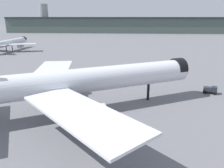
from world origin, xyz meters
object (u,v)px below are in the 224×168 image
at_px(baggage_tug_wing, 211,90).
at_px(baggage_cart_trailing, 8,79).
at_px(airliner_near_gate, 79,82).
at_px(airliner_far_taxiway, 10,43).
at_px(traffic_cone_near_nose, 86,72).
at_px(traffic_cone_wingtip, 68,73).

bearing_deg(baggage_tug_wing, baggage_cart_trailing, -164.82).
distance_m(airliner_near_gate, baggage_cart_trailing, 31.91).
xyz_separation_m(airliner_far_taxiway, traffic_cone_near_nose, (44.88, -52.33, -4.05)).
xyz_separation_m(airliner_near_gate, baggage_cart_trailing, (-22.87, 21.61, -5.29)).
relative_size(baggage_tug_wing, traffic_cone_wingtip, 4.88).
bearing_deg(traffic_cone_wingtip, baggage_tug_wing, -28.27).
height_order(baggage_cart_trailing, traffic_cone_wingtip, baggage_cart_trailing).
xyz_separation_m(traffic_cone_near_nose, traffic_cone_wingtip, (-6.03, -2.06, 0.07)).
bearing_deg(airliner_near_gate, traffic_cone_near_nose, 71.37).
relative_size(airliner_far_taxiway, traffic_cone_near_nose, 57.82).
bearing_deg(airliner_far_taxiway, traffic_cone_near_nose, -128.83).
bearing_deg(airliner_near_gate, airliner_far_taxiway, 98.74).
height_order(baggage_tug_wing, traffic_cone_wingtip, baggage_tug_wing).
xyz_separation_m(airliner_near_gate, traffic_cone_near_nose, (-0.58, 31.64, -5.97)).
xyz_separation_m(airliner_near_gate, traffic_cone_wingtip, (-6.61, 29.57, -5.90)).
bearing_deg(baggage_cart_trailing, traffic_cone_near_nose, 30.31).
bearing_deg(traffic_cone_wingtip, airliner_far_taxiway, 125.53).
xyz_separation_m(baggage_tug_wing, baggage_cart_trailing, (-54.62, 12.67, 0.00)).
height_order(baggage_tug_wing, traffic_cone_near_nose, baggage_tug_wing).
relative_size(baggage_cart_trailing, traffic_cone_near_nose, 4.23).
bearing_deg(baggage_cart_trailing, airliner_near_gate, -37.29).
bearing_deg(airliner_near_gate, baggage_cart_trailing, 116.93).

